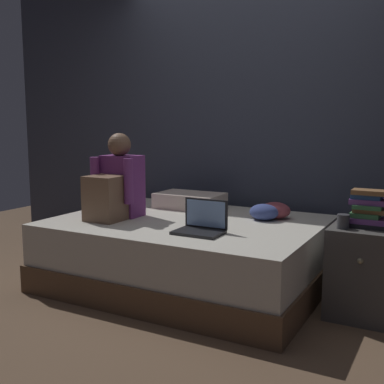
% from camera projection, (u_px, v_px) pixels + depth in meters
% --- Properties ---
extents(ground_plane, '(8.00, 8.00, 0.00)m').
position_uv_depth(ground_plane, '(192.00, 301.00, 3.38)').
color(ground_plane, brown).
extents(wall_back, '(5.60, 0.10, 2.70)m').
position_uv_depth(wall_back, '(257.00, 111.00, 4.23)').
color(wall_back, '#383D4C').
rests_on(wall_back, ground_plane).
extents(bed, '(2.00, 1.50, 0.51)m').
position_uv_depth(bed, '(188.00, 253.00, 3.70)').
color(bed, brown).
rests_on(bed, ground_plane).
extents(nightstand, '(0.44, 0.46, 0.59)m').
position_uv_depth(nightstand, '(365.00, 272.00, 3.09)').
color(nightstand, '#474442').
rests_on(nightstand, ground_plane).
extents(person_sitting, '(0.39, 0.44, 0.66)m').
position_uv_depth(person_sitting, '(116.00, 186.00, 3.71)').
color(person_sitting, '#75337A').
rests_on(person_sitting, bed).
extents(laptop, '(0.32, 0.23, 0.22)m').
position_uv_depth(laptop, '(202.00, 225.00, 3.23)').
color(laptop, black).
rests_on(laptop, bed).
extents(pillow, '(0.56, 0.36, 0.13)m').
position_uv_depth(pillow, '(190.00, 201.00, 4.15)').
color(pillow, beige).
rests_on(pillow, bed).
extents(book_stack, '(0.24, 0.17, 0.24)m').
position_uv_depth(book_stack, '(368.00, 209.00, 3.03)').
color(book_stack, black).
rests_on(book_stack, nightstand).
extents(mug, '(0.08, 0.08, 0.09)m').
position_uv_depth(mug, '(343.00, 221.00, 3.00)').
color(mug, '#3D3D42').
rests_on(mug, nightstand).
extents(clothes_pile, '(0.29, 0.29, 0.13)m').
position_uv_depth(clothes_pile, '(270.00, 211.00, 3.68)').
color(clothes_pile, '#8E3D47').
rests_on(clothes_pile, bed).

